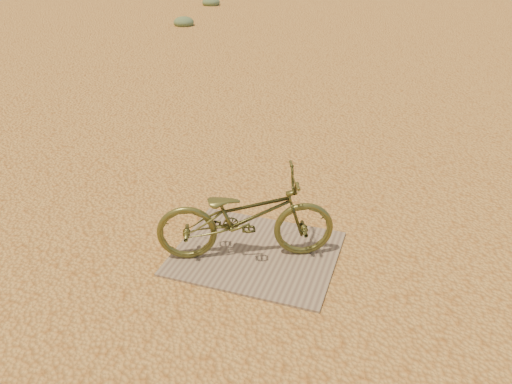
% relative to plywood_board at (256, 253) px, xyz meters
% --- Properties ---
extents(ground, '(120.00, 120.00, 0.00)m').
position_rel_plywood_board_xyz_m(ground, '(-0.55, -0.08, -0.01)').
color(ground, tan).
rests_on(ground, ground).
extents(plywood_board, '(1.41, 1.15, 0.02)m').
position_rel_plywood_board_xyz_m(plywood_board, '(0.00, 0.00, 0.00)').
color(plywood_board, '#7E6F56').
rests_on(plywood_board, ground).
extents(bicycle, '(1.60, 1.07, 0.79)m').
position_rel_plywood_board_xyz_m(bicycle, '(-0.07, -0.07, 0.41)').
color(bicycle, '#4A4C20').
rests_on(bicycle, plywood_board).
extents(kale_a, '(0.57, 0.57, 0.31)m').
position_rel_plywood_board_xyz_m(kale_a, '(-5.49, 9.76, -0.01)').
color(kale_a, '#5E754F').
rests_on(kale_a, ground).
extents(kale_c, '(0.62, 0.62, 0.34)m').
position_rel_plywood_board_xyz_m(kale_c, '(-6.29, 13.54, -0.01)').
color(kale_c, '#5E754F').
rests_on(kale_c, ground).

